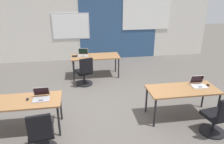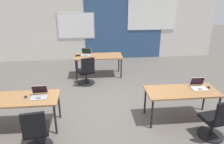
% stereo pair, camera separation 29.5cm
% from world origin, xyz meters
% --- Properties ---
extents(ground_plane, '(24.00, 24.00, 0.00)m').
position_xyz_m(ground_plane, '(0.00, 0.00, 0.00)').
color(ground_plane, '#56514C').
extents(back_wall_assembly, '(10.00, 0.27, 2.80)m').
position_xyz_m(back_wall_assembly, '(0.04, 4.20, 1.41)').
color(back_wall_assembly, silver).
rests_on(back_wall_assembly, ground).
extents(desk_near_left, '(1.60, 0.70, 0.72)m').
position_xyz_m(desk_near_left, '(-1.75, -0.60, 0.66)').
color(desk_near_left, olive).
rests_on(desk_near_left, ground).
extents(desk_near_right, '(1.60, 0.70, 0.72)m').
position_xyz_m(desk_near_right, '(1.75, -0.60, 0.66)').
color(desk_near_right, olive).
rests_on(desk_near_right, ground).
extents(desk_far_center, '(1.60, 0.70, 0.72)m').
position_xyz_m(desk_far_center, '(0.00, 2.20, 0.66)').
color(desk_far_center, olive).
rests_on(desk_far_center, ground).
extents(laptop_near_left_inner, '(0.34, 0.33, 0.22)m').
position_xyz_m(laptop_near_left_inner, '(-1.35, -0.58, 0.77)').
color(laptop_near_left_inner, '#9E9EA3').
rests_on(laptop_near_left_inner, desk_near_left).
extents(mouse_near_left_inner, '(0.07, 0.11, 0.03)m').
position_xyz_m(mouse_near_left_inner, '(-1.63, -0.58, 0.74)').
color(mouse_near_left_inner, black).
rests_on(mouse_near_left_inner, desk_near_left).
extents(chair_near_left_inner, '(0.52, 0.57, 0.92)m').
position_xyz_m(chair_near_left_inner, '(-1.28, -1.37, 0.38)').
color(chair_near_left_inner, black).
rests_on(chair_near_left_inner, ground).
extents(laptop_far_left, '(0.37, 0.34, 0.23)m').
position_xyz_m(laptop_far_left, '(-0.40, 2.30, 0.77)').
color(laptop_far_left, '#9E9EA3').
rests_on(laptop_far_left, desk_far_center).
extents(mousepad_far_left, '(0.22, 0.19, 0.00)m').
position_xyz_m(mousepad_far_left, '(-0.66, 2.27, 0.72)').
color(mousepad_far_left, black).
rests_on(mousepad_far_left, desk_far_center).
extents(mouse_far_left, '(0.09, 0.11, 0.03)m').
position_xyz_m(mouse_far_left, '(-0.66, 2.27, 0.74)').
color(mouse_far_left, black).
rests_on(mouse_far_left, mousepad_far_left).
extents(chair_far_left, '(0.55, 0.60, 0.92)m').
position_xyz_m(chair_far_left, '(-0.40, 1.51, 0.38)').
color(chair_far_left, black).
rests_on(chair_far_left, ground).
extents(laptop_near_right_end, '(0.34, 0.32, 0.23)m').
position_xyz_m(laptop_near_right_end, '(2.18, -0.50, 0.77)').
color(laptop_near_right_end, silver).
rests_on(laptop_near_right_end, desk_near_right).
extents(mouse_near_right_end, '(0.07, 0.11, 0.03)m').
position_xyz_m(mouse_near_right_end, '(2.41, -0.53, 0.74)').
color(mouse_near_right_end, black).
rests_on(mouse_near_right_end, desk_near_right).
extents(chair_near_right_end, '(0.52, 0.57, 0.92)m').
position_xyz_m(chair_near_right_end, '(2.17, -1.36, 0.38)').
color(chair_near_right_end, black).
rests_on(chair_near_right_end, ground).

